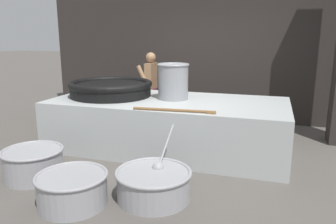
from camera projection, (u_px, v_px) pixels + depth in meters
ground_plane at (168, 147)px, 5.61m from camera, size 60.00×60.00×0.00m
back_wall at (199, 27)px, 7.26m from camera, size 7.17×0.24×4.11m
hearth_platform at (168, 124)px, 5.51m from camera, size 3.85×1.78×0.82m
giant_wok_near at (111, 88)px, 5.75m from camera, size 1.46×1.46×0.27m
stock_pot at (173, 81)px, 5.43m from camera, size 0.53×0.53×0.59m
stirring_paddle at (178, 110)px, 4.57m from camera, size 1.18×0.16×0.04m
cook at (151, 86)px, 6.97m from camera, size 0.36×0.56×1.53m
prep_bowl_vegetables at (154, 183)px, 3.80m from camera, size 0.89×1.16×0.72m
prep_bowl_meat at (33, 162)px, 4.36m from camera, size 0.80×0.80×0.40m
prep_bowl_extra at (72, 188)px, 3.66m from camera, size 0.81×0.81×0.37m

